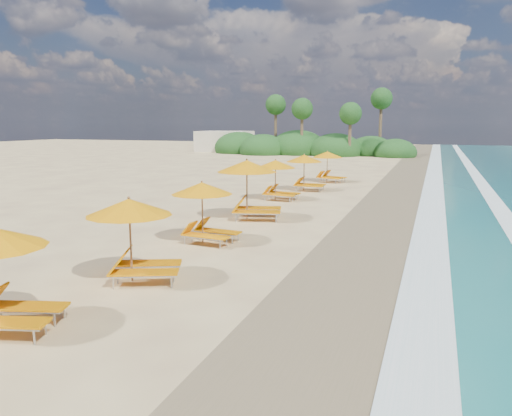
% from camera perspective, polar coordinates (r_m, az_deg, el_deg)
% --- Properties ---
extents(ground, '(160.00, 160.00, 0.00)m').
position_cam_1_polar(ground, '(16.78, 0.00, -4.04)').
color(ground, '#DBC281').
rests_on(ground, ground).
extents(wet_sand, '(4.00, 160.00, 0.01)m').
position_cam_1_polar(wet_sand, '(15.91, 13.73, -5.09)').
color(wet_sand, '#7B6849').
rests_on(wet_sand, ground).
extents(surf_foam, '(4.00, 160.00, 0.01)m').
position_cam_1_polar(surf_foam, '(15.87, 23.50, -5.59)').
color(surf_foam, white).
rests_on(surf_foam, ground).
extents(station_2, '(2.68, 2.61, 2.13)m').
position_cam_1_polar(station_2, '(10.80, -27.18, -6.49)').
color(station_2, olive).
rests_on(station_2, ground).
extents(station_3, '(2.87, 2.84, 2.20)m').
position_cam_1_polar(station_3, '(12.94, -13.51, -2.91)').
color(station_3, olive).
rests_on(station_3, ground).
extents(station_4, '(2.41, 2.27, 2.10)m').
position_cam_1_polar(station_4, '(16.71, -5.72, -0.02)').
color(station_4, olive).
rests_on(station_4, ground).
extents(station_5, '(3.19, 3.09, 2.55)m').
position_cam_1_polar(station_5, '(20.67, -0.51, 2.62)').
color(station_5, olive).
rests_on(station_5, ground).
extents(station_6, '(2.43, 2.28, 2.14)m').
position_cam_1_polar(station_6, '(25.90, 2.58, 3.57)').
color(station_6, olive).
rests_on(station_6, ground).
extents(station_7, '(2.36, 2.18, 2.18)m').
position_cam_1_polar(station_7, '(29.57, 5.85, 4.36)').
color(station_7, olive).
rests_on(station_7, ground).
extents(station_8, '(2.71, 2.66, 2.13)m').
position_cam_1_polar(station_8, '(33.96, 8.42, 4.95)').
color(station_8, olive).
rests_on(station_8, ground).
extents(treeline, '(25.80, 8.80, 9.74)m').
position_cam_1_polar(treeline, '(62.84, 5.67, 7.04)').
color(treeline, '#163D14').
rests_on(treeline, ground).
extents(beach_building, '(7.00, 5.00, 2.80)m').
position_cam_1_polar(beach_building, '(69.10, -3.63, 7.65)').
color(beach_building, beige).
rests_on(beach_building, ground).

